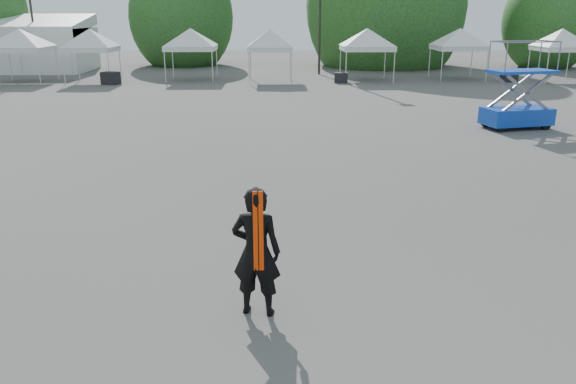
{
  "coord_description": "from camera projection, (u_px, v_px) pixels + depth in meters",
  "views": [
    {
      "loc": [
        -0.47,
        -9.59,
        4.25
      ],
      "look_at": [
        -0.2,
        -0.35,
        1.3
      ],
      "focal_mm": 35.0,
      "sensor_mm": 36.0,
      "label": 1
    }
  ],
  "objects": [
    {
      "name": "ground",
      "position": [
        298.0,
        253.0,
        10.44
      ],
      "size": [
        120.0,
        120.0,
        0.0
      ],
      "primitive_type": "plane",
      "color": "#474442",
      "rests_on": "ground"
    },
    {
      "name": "tree_mid_w",
      "position": [
        181.0,
        17.0,
        47.12
      ],
      "size": [
        4.16,
        4.16,
        6.33
      ],
      "color": "#382314",
      "rests_on": "ground"
    },
    {
      "name": "tree_mid_e",
      "position": [
        385.0,
        6.0,
        46.36
      ],
      "size": [
        5.12,
        5.12,
        7.79
      ],
      "color": "#382314",
      "rests_on": "ground"
    },
    {
      "name": "tree_far_e",
      "position": [
        550.0,
        21.0,
        45.18
      ],
      "size": [
        3.84,
        3.84,
        5.84
      ],
      "color": "#382314",
      "rests_on": "ground"
    },
    {
      "name": "tent_b",
      "position": [
        19.0,
        33.0,
        35.47
      ],
      "size": [
        4.69,
        4.69,
        3.88
      ],
      "color": "silver",
      "rests_on": "ground"
    },
    {
      "name": "tent_c",
      "position": [
        90.0,
        33.0,
        35.32
      ],
      "size": [
        4.19,
        4.19,
        3.88
      ],
      "color": "silver",
      "rests_on": "ground"
    },
    {
      "name": "tent_d",
      "position": [
        190.0,
        33.0,
        36.41
      ],
      "size": [
        4.53,
        4.53,
        3.88
      ],
      "color": "silver",
      "rests_on": "ground"
    },
    {
      "name": "tent_e",
      "position": [
        270.0,
        33.0,
        35.58
      ],
      "size": [
        4.04,
        4.04,
        3.88
      ],
      "color": "silver",
      "rests_on": "ground"
    },
    {
      "name": "tent_f",
      "position": [
        368.0,
        33.0,
        36.26
      ],
      "size": [
        4.61,
        4.61,
        3.88
      ],
      "color": "silver",
      "rests_on": "ground"
    },
    {
      "name": "tent_g",
      "position": [
        460.0,
        32.0,
        36.77
      ],
      "size": [
        4.43,
        4.43,
        3.88
      ],
      "color": "silver",
      "rests_on": "ground"
    },
    {
      "name": "tent_h",
      "position": [
        563.0,
        33.0,
        35.83
      ],
      "size": [
        4.09,
        4.09,
        3.88
      ],
      "color": "silver",
      "rests_on": "ground"
    },
    {
      "name": "man",
      "position": [
        256.0,
        252.0,
        8.06
      ],
      "size": [
        0.79,
        0.59,
        1.96
      ],
      "rotation": [
        0.0,
        0.0,
        2.95
      ],
      "color": "black",
      "rests_on": "ground"
    },
    {
      "name": "scissor_lift",
      "position": [
        520.0,
        85.0,
        21.24
      ],
      "size": [
        2.75,
        1.79,
        3.28
      ],
      "rotation": [
        0.0,
        0.0,
        0.22
      ],
      "color": "#0E55B8",
      "rests_on": "ground"
    },
    {
      "name": "crate_west",
      "position": [
        111.0,
        78.0,
        35.03
      ],
      "size": [
        1.21,
        1.1,
        0.77
      ],
      "primitive_type": "cube",
      "rotation": [
        0.0,
        0.0,
        -0.42
      ],
      "color": "black",
      "rests_on": "ground"
    },
    {
      "name": "crate_mid",
      "position": [
        341.0,
        78.0,
        35.86
      ],
      "size": [
        0.92,
        0.77,
        0.65
      ],
      "primitive_type": "cube",
      "rotation": [
        0.0,
        0.0,
        -0.15
      ],
      "color": "black",
      "rests_on": "ground"
    },
    {
      "name": "crate_east",
      "position": [
        509.0,
        76.0,
        36.31
      ],
      "size": [
        1.02,
        0.85,
        0.71
      ],
      "primitive_type": "cube",
      "rotation": [
        0.0,
        0.0,
        0.15
      ],
      "color": "black",
      "rests_on": "ground"
    }
  ]
}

